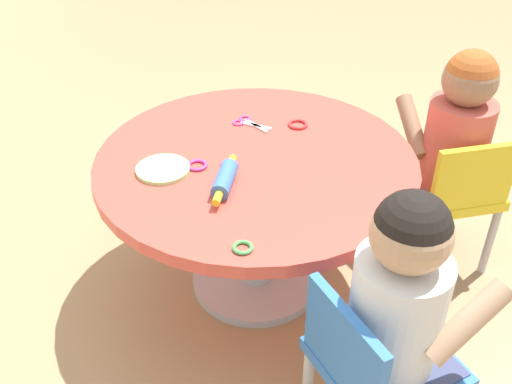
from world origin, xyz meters
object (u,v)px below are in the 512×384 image
object	(u,v)px
child_chair_left	(374,366)
rolling_pin	(225,179)
seated_child_left	(401,292)
craft_table	(256,187)
craft_scissors	(248,123)
child_chair_right	(451,191)
seated_child_right	(459,126)

from	to	relation	value
child_chair_left	rolling_pin	bearing A→B (deg)	53.03
seated_child_left	craft_table	bearing A→B (deg)	42.17
child_chair_left	craft_scissors	world-z (taller)	child_chair_left
craft_scissors	seated_child_left	bearing A→B (deg)	-142.87
rolling_pin	child_chair_left	bearing A→B (deg)	-126.97
child_chair_left	child_chair_right	world-z (taller)	same
child_chair_left	child_chair_right	bearing A→B (deg)	-13.74
child_chair_left	seated_child_right	world-z (taller)	seated_child_right
child_chair_right	seated_child_right	distance (m)	0.23
seated_child_left	craft_scissors	xyz separation A→B (m)	(0.69, 0.53, -0.02)
child_chair_left	seated_child_right	xyz separation A→B (m)	(0.83, -0.18, 0.23)
rolling_pin	seated_child_left	bearing A→B (deg)	-123.17
craft_table	rolling_pin	distance (m)	0.22
craft_table	rolling_pin	bearing A→B (deg)	164.78
rolling_pin	seated_child_right	bearing A→B (deg)	-53.35
seated_child_left	child_chair_right	xyz separation A→B (m)	(0.76, -0.16, -0.23)
rolling_pin	craft_table	bearing A→B (deg)	-15.22
seated_child_left	child_chair_right	world-z (taller)	seated_child_left
craft_table	rolling_pin	xyz separation A→B (m)	(-0.17, 0.05, 0.13)
rolling_pin	craft_scissors	world-z (taller)	rolling_pin
craft_table	craft_scissors	xyz separation A→B (m)	(0.20, 0.08, 0.11)
craft_scissors	child_chair_left	bearing A→B (deg)	-145.47
child_chair_right	craft_scissors	world-z (taller)	child_chair_right
seated_child_right	rolling_pin	world-z (taller)	seated_child_right
seated_child_left	craft_scissors	size ratio (longest dim) A/B	3.58
craft_table	craft_scissors	size ratio (longest dim) A/B	6.85
child_chair_right	craft_scissors	bearing A→B (deg)	95.81
rolling_pin	child_chair_right	bearing A→B (deg)	-56.20
child_chair_left	seated_child_left	size ratio (longest dim) A/B	1.05
craft_table	seated_child_left	bearing A→B (deg)	-137.83
child_chair_right	craft_table	bearing A→B (deg)	113.78
child_chair_left	rolling_pin	size ratio (longest dim) A/B	2.32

